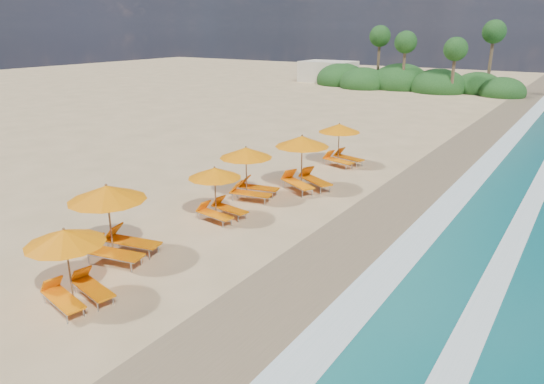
# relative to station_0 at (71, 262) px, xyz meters

# --- Properties ---
(ground) EXTENTS (160.00, 160.00, 0.00)m
(ground) POSITION_rel_station_0_xyz_m (1.24, 8.29, -1.25)
(ground) COLOR tan
(ground) RESTS_ON ground
(wet_sand) EXTENTS (4.00, 160.00, 0.01)m
(wet_sand) POSITION_rel_station_0_xyz_m (5.24, 8.29, -1.24)
(wet_sand) COLOR #8A7252
(wet_sand) RESTS_ON ground
(surf_foam) EXTENTS (4.00, 160.00, 0.01)m
(surf_foam) POSITION_rel_station_0_xyz_m (7.94, 8.29, -1.22)
(surf_foam) COLOR white
(surf_foam) RESTS_ON ground
(station_0) EXTENTS (2.70, 2.59, 2.23)m
(station_0) POSITION_rel_station_0_xyz_m (0.00, 0.00, 0.00)
(station_0) COLOR olive
(station_0) RESTS_ON ground
(station_1) EXTENTS (3.16, 3.04, 2.60)m
(station_1) POSITION_rel_station_0_xyz_m (-1.26, 2.61, 0.21)
(station_1) COLOR olive
(station_1) RESTS_ON ground
(station_2) EXTENTS (2.53, 2.40, 2.17)m
(station_2) POSITION_rel_station_0_xyz_m (-0.69, 7.30, -0.03)
(station_2) COLOR olive
(station_2) RESTS_ON ground
(station_3) EXTENTS (2.91, 2.79, 2.40)m
(station_3) POSITION_rel_station_0_xyz_m (-1.10, 10.07, 0.10)
(station_3) COLOR olive
(station_3) RESTS_ON ground
(station_4) EXTENTS (3.46, 3.46, 2.61)m
(station_4) POSITION_rel_station_0_xyz_m (0.26, 12.56, 0.22)
(station_4) COLOR olive
(station_4) RESTS_ON ground
(station_5) EXTENTS (2.93, 2.83, 2.37)m
(station_5) POSITION_rel_station_0_xyz_m (-0.16, 17.47, 0.08)
(station_5) COLOR olive
(station_5) RESTS_ON ground
(treeline) EXTENTS (25.80, 8.80, 9.74)m
(treeline) POSITION_rel_station_0_xyz_m (-8.70, 53.80, -0.25)
(treeline) COLOR #163D14
(treeline) RESTS_ON ground
(beach_building) EXTENTS (7.00, 5.00, 2.80)m
(beach_building) POSITION_rel_station_0_xyz_m (-20.76, 56.29, 0.15)
(beach_building) COLOR beige
(beach_building) RESTS_ON ground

